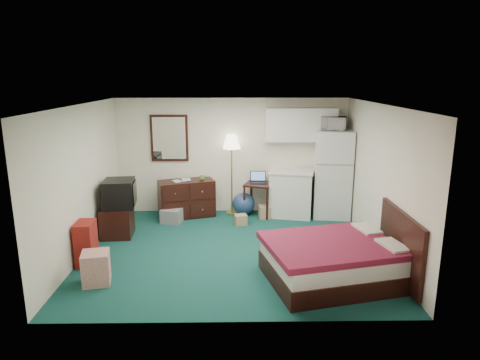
{
  "coord_description": "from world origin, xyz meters",
  "views": [
    {
      "loc": [
        0.02,
        -6.95,
        2.95
      ],
      "look_at": [
        0.14,
        0.16,
        1.22
      ],
      "focal_mm": 32.0,
      "sensor_mm": 36.0,
      "label": 1
    }
  ],
  "objects_px": {
    "dresser": "(187,198)",
    "suitcase": "(86,243)",
    "fridge": "(332,174)",
    "tv_stand": "(117,222)",
    "desk": "(259,199)",
    "kitchen_counter": "(291,194)",
    "bed": "(333,262)",
    "floor_lamp": "(232,175)"
  },
  "relations": [
    {
      "from": "desk",
      "to": "tv_stand",
      "type": "distance_m",
      "value": 3.0
    },
    {
      "from": "floor_lamp",
      "to": "kitchen_counter",
      "type": "distance_m",
      "value": 1.34
    },
    {
      "from": "fridge",
      "to": "suitcase",
      "type": "xyz_separation_m",
      "value": [
        -4.46,
        -2.41,
        -0.57
      ]
    },
    {
      "from": "floor_lamp",
      "to": "suitcase",
      "type": "height_order",
      "value": "floor_lamp"
    },
    {
      "from": "kitchen_counter",
      "to": "bed",
      "type": "relative_size",
      "value": 0.52
    },
    {
      "from": "bed",
      "to": "tv_stand",
      "type": "bearing_deg",
      "value": 139.36
    },
    {
      "from": "dresser",
      "to": "fridge",
      "type": "bearing_deg",
      "value": -17.55
    },
    {
      "from": "dresser",
      "to": "bed",
      "type": "height_order",
      "value": "dresser"
    },
    {
      "from": "desk",
      "to": "tv_stand",
      "type": "bearing_deg",
      "value": -137.05
    },
    {
      "from": "fridge",
      "to": "dresser",
      "type": "bearing_deg",
      "value": -172.81
    },
    {
      "from": "tv_stand",
      "to": "suitcase",
      "type": "distance_m",
      "value": 1.27
    },
    {
      "from": "suitcase",
      "to": "tv_stand",
      "type": "bearing_deg",
      "value": 79.76
    },
    {
      "from": "suitcase",
      "to": "desk",
      "type": "bearing_deg",
      "value": 37.41
    },
    {
      "from": "dresser",
      "to": "floor_lamp",
      "type": "relative_size",
      "value": 0.67
    },
    {
      "from": "floor_lamp",
      "to": "tv_stand",
      "type": "distance_m",
      "value": 2.6
    },
    {
      "from": "fridge",
      "to": "suitcase",
      "type": "relative_size",
      "value": 2.62
    },
    {
      "from": "kitchen_counter",
      "to": "tv_stand",
      "type": "relative_size",
      "value": 1.59
    },
    {
      "from": "tv_stand",
      "to": "suitcase",
      "type": "xyz_separation_m",
      "value": [
        -0.16,
        -1.26,
        0.08
      ]
    },
    {
      "from": "kitchen_counter",
      "to": "dresser",
      "type": "bearing_deg",
      "value": -167.11
    },
    {
      "from": "tv_stand",
      "to": "fridge",
      "type": "bearing_deg",
      "value": 10.79
    },
    {
      "from": "dresser",
      "to": "suitcase",
      "type": "relative_size",
      "value": 1.64
    },
    {
      "from": "kitchen_counter",
      "to": "suitcase",
      "type": "xyz_separation_m",
      "value": [
        -3.6,
        -2.42,
        -0.13
      ]
    },
    {
      "from": "floor_lamp",
      "to": "desk",
      "type": "bearing_deg",
      "value": -11.6
    },
    {
      "from": "dresser",
      "to": "suitcase",
      "type": "bearing_deg",
      "value": -137.01
    },
    {
      "from": "desk",
      "to": "kitchen_counter",
      "type": "distance_m",
      "value": 0.7
    },
    {
      "from": "suitcase",
      "to": "kitchen_counter",
      "type": "bearing_deg",
      "value": 31.11
    },
    {
      "from": "dresser",
      "to": "suitcase",
      "type": "distance_m",
      "value": 2.76
    },
    {
      "from": "desk",
      "to": "suitcase",
      "type": "relative_size",
      "value": 1.01
    },
    {
      "from": "desk",
      "to": "bed",
      "type": "bearing_deg",
      "value": -54.39
    },
    {
      "from": "desk",
      "to": "fridge",
      "type": "height_order",
      "value": "fridge"
    },
    {
      "from": "dresser",
      "to": "floor_lamp",
      "type": "bearing_deg",
      "value": -7.31
    },
    {
      "from": "floor_lamp",
      "to": "bed",
      "type": "xyz_separation_m",
      "value": [
        1.49,
        -3.2,
        -0.58
      ]
    },
    {
      "from": "tv_stand",
      "to": "bed",
      "type": "bearing_deg",
      "value": -31.48
    },
    {
      "from": "bed",
      "to": "tv_stand",
      "type": "xyz_separation_m",
      "value": [
        -3.65,
        1.88,
        -0.02
      ]
    },
    {
      "from": "fridge",
      "to": "kitchen_counter",
      "type": "bearing_deg",
      "value": -173.73
    },
    {
      "from": "dresser",
      "to": "desk",
      "type": "xyz_separation_m",
      "value": [
        1.56,
        0.06,
        -0.04
      ]
    },
    {
      "from": "kitchen_counter",
      "to": "fridge",
      "type": "relative_size",
      "value": 0.52
    },
    {
      "from": "tv_stand",
      "to": "dresser",
      "type": "bearing_deg",
      "value": 39.75
    },
    {
      "from": "floor_lamp",
      "to": "suitcase",
      "type": "distance_m",
      "value": 3.51
    },
    {
      "from": "bed",
      "to": "suitcase",
      "type": "relative_size",
      "value": 2.61
    },
    {
      "from": "tv_stand",
      "to": "suitcase",
      "type": "relative_size",
      "value": 0.85
    },
    {
      "from": "desk",
      "to": "fridge",
      "type": "relative_size",
      "value": 0.38
    }
  ]
}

